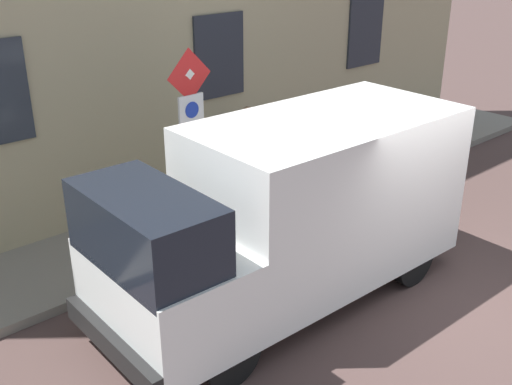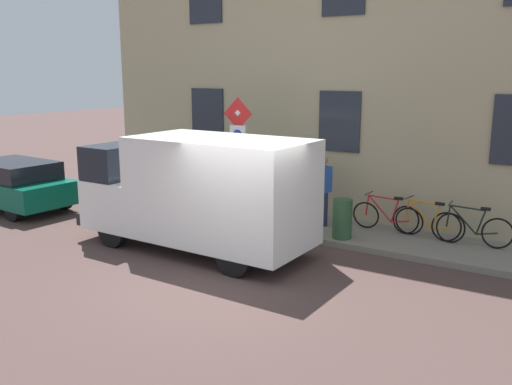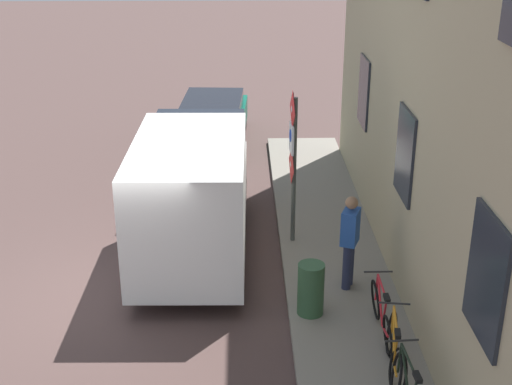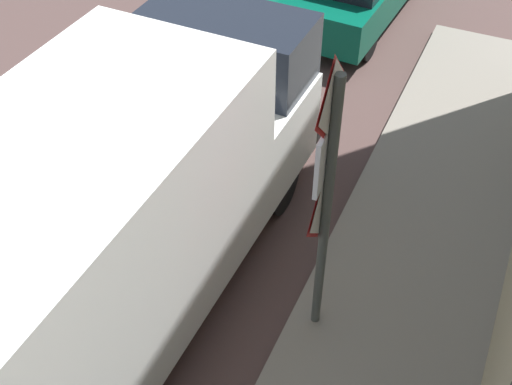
% 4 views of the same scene
% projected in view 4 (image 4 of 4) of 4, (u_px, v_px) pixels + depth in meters
% --- Properties ---
extents(sign_post_stacked, '(0.16, 0.56, 2.98)m').
position_uv_depth(sign_post_stacked, '(324.00, 180.00, 5.39)').
color(sign_post_stacked, '#474C47').
rests_on(sign_post_stacked, sidewalk_slab).
extents(delivery_van, '(2.10, 5.37, 2.50)m').
position_uv_depth(delivery_van, '(125.00, 195.00, 6.29)').
color(delivery_van, white).
rests_on(delivery_van, ground_plane).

